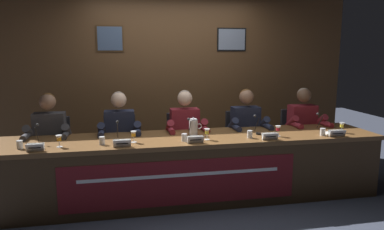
# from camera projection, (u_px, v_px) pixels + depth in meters

# --- Properties ---
(ground_plane) EXTENTS (12.00, 12.00, 0.00)m
(ground_plane) POSITION_uv_depth(u_px,v_px,m) (192.00, 197.00, 4.24)
(ground_plane) COLOR #383D4C
(wall_back_panelled) EXTENTS (5.59, 0.14, 2.60)m
(wall_back_panelled) POSITION_uv_depth(u_px,v_px,m) (173.00, 78.00, 5.51)
(wall_back_panelled) COLOR brown
(wall_back_panelled) RESTS_ON ground_plane
(conference_table) EXTENTS (4.39, 0.84, 0.74)m
(conference_table) POSITION_uv_depth(u_px,v_px,m) (194.00, 158.00, 4.03)
(conference_table) COLOR brown
(conference_table) RESTS_ON ground_plane
(chair_far_left) EXTENTS (0.44, 0.44, 0.90)m
(chair_far_left) POSITION_uv_depth(u_px,v_px,m) (54.00, 155.00, 4.43)
(chair_far_left) COLOR black
(chair_far_left) RESTS_ON ground_plane
(panelist_far_left) EXTENTS (0.51, 0.48, 1.23)m
(panelist_far_left) POSITION_uv_depth(u_px,v_px,m) (49.00, 137.00, 4.19)
(panelist_far_left) COLOR black
(panelist_far_left) RESTS_ON ground_plane
(nameplate_far_left) EXTENTS (0.17, 0.06, 0.08)m
(nameplate_far_left) POSITION_uv_depth(u_px,v_px,m) (35.00, 147.00, 3.48)
(nameplate_far_left) COLOR white
(nameplate_far_left) RESTS_ON conference_table
(juice_glass_far_left) EXTENTS (0.06, 0.06, 0.12)m
(juice_glass_far_left) POSITION_uv_depth(u_px,v_px,m) (59.00, 139.00, 3.63)
(juice_glass_far_left) COLOR white
(juice_glass_far_left) RESTS_ON conference_table
(water_cup_far_left) EXTENTS (0.06, 0.06, 0.08)m
(water_cup_far_left) POSITION_uv_depth(u_px,v_px,m) (20.00, 145.00, 3.57)
(water_cup_far_left) COLOR silver
(water_cup_far_left) RESTS_ON conference_table
(microphone_far_left) EXTENTS (0.06, 0.17, 0.22)m
(microphone_far_left) POSITION_uv_depth(u_px,v_px,m) (37.00, 138.00, 3.70)
(microphone_far_left) COLOR black
(microphone_far_left) RESTS_ON conference_table
(chair_left) EXTENTS (0.44, 0.44, 0.90)m
(chair_left) POSITION_uv_depth(u_px,v_px,m) (121.00, 152.00, 4.59)
(chair_left) COLOR black
(chair_left) RESTS_ON ground_plane
(panelist_left) EXTENTS (0.51, 0.48, 1.23)m
(panelist_left) POSITION_uv_depth(u_px,v_px,m) (120.00, 134.00, 4.35)
(panelist_left) COLOR black
(panelist_left) RESTS_ON ground_plane
(nameplate_left) EXTENTS (0.18, 0.06, 0.08)m
(nameplate_left) POSITION_uv_depth(u_px,v_px,m) (122.00, 143.00, 3.64)
(nameplate_left) COLOR white
(nameplate_left) RESTS_ON conference_table
(juice_glass_left) EXTENTS (0.06, 0.06, 0.12)m
(juice_glass_left) POSITION_uv_depth(u_px,v_px,m) (134.00, 135.00, 3.82)
(juice_glass_left) COLOR white
(juice_glass_left) RESTS_ON conference_table
(water_cup_left) EXTENTS (0.06, 0.06, 0.08)m
(water_cup_left) POSITION_uv_depth(u_px,v_px,m) (102.00, 141.00, 3.73)
(water_cup_left) COLOR silver
(water_cup_left) RESTS_ON conference_table
(microphone_left) EXTENTS (0.06, 0.17, 0.22)m
(microphone_left) POSITION_uv_depth(u_px,v_px,m) (118.00, 135.00, 3.87)
(microphone_left) COLOR black
(microphone_left) RESTS_ON conference_table
(chair_center) EXTENTS (0.44, 0.44, 0.90)m
(chair_center) POSITION_uv_depth(u_px,v_px,m) (183.00, 148.00, 4.74)
(chair_center) COLOR black
(chair_center) RESTS_ON ground_plane
(panelist_center) EXTENTS (0.51, 0.48, 1.23)m
(panelist_center) POSITION_uv_depth(u_px,v_px,m) (186.00, 131.00, 4.50)
(panelist_center) COLOR black
(panelist_center) RESTS_ON ground_plane
(nameplate_center) EXTENTS (0.17, 0.06, 0.08)m
(nameplate_center) POSITION_uv_depth(u_px,v_px,m) (195.00, 139.00, 3.79)
(nameplate_center) COLOR white
(nameplate_center) RESTS_ON conference_table
(juice_glass_center) EXTENTS (0.06, 0.06, 0.12)m
(juice_glass_center) POSITION_uv_depth(u_px,v_px,m) (207.00, 132.00, 3.94)
(juice_glass_center) COLOR white
(juice_glass_center) RESTS_ON conference_table
(water_cup_center) EXTENTS (0.06, 0.06, 0.08)m
(water_cup_center) POSITION_uv_depth(u_px,v_px,m) (184.00, 138.00, 3.87)
(water_cup_center) COLOR silver
(water_cup_center) RESTS_ON conference_table
(microphone_center) EXTENTS (0.06, 0.17, 0.22)m
(microphone_center) POSITION_uv_depth(u_px,v_px,m) (190.00, 132.00, 4.02)
(microphone_center) COLOR black
(microphone_center) RESTS_ON conference_table
(chair_right) EXTENTS (0.44, 0.44, 0.90)m
(chair_right) POSITION_uv_depth(u_px,v_px,m) (242.00, 145.00, 4.90)
(chair_right) COLOR black
(chair_right) RESTS_ON ground_plane
(panelist_right) EXTENTS (0.51, 0.48, 1.23)m
(panelist_right) POSITION_uv_depth(u_px,v_px,m) (247.00, 129.00, 4.66)
(panelist_right) COLOR black
(panelist_right) RESTS_ON ground_plane
(nameplate_right) EXTENTS (0.18, 0.06, 0.08)m
(nameplate_right) POSITION_uv_depth(u_px,v_px,m) (270.00, 136.00, 3.94)
(nameplate_right) COLOR white
(nameplate_right) RESTS_ON conference_table
(juice_glass_right) EXTENTS (0.06, 0.06, 0.12)m
(juice_glass_right) POSITION_uv_depth(u_px,v_px,m) (278.00, 129.00, 4.10)
(juice_glass_right) COLOR white
(juice_glass_right) RESTS_ON conference_table
(water_cup_right) EXTENTS (0.06, 0.06, 0.08)m
(water_cup_right) POSITION_uv_depth(u_px,v_px,m) (250.00, 135.00, 4.03)
(water_cup_right) COLOR silver
(water_cup_right) RESTS_ON conference_table
(microphone_right) EXTENTS (0.06, 0.17, 0.22)m
(microphone_right) POSITION_uv_depth(u_px,v_px,m) (257.00, 128.00, 4.23)
(microphone_right) COLOR black
(microphone_right) RESTS_ON conference_table
(chair_far_right) EXTENTS (0.44, 0.44, 0.90)m
(chair_far_right) POSITION_uv_depth(u_px,v_px,m) (297.00, 143.00, 5.06)
(chair_far_right) COLOR black
(chair_far_right) RESTS_ON ground_plane
(panelist_far_right) EXTENTS (0.51, 0.48, 1.23)m
(panelist_far_right) POSITION_uv_depth(u_px,v_px,m) (305.00, 126.00, 4.82)
(panelist_far_right) COLOR black
(panelist_far_right) RESTS_ON ground_plane
(nameplate_far_right) EXTENTS (0.20, 0.06, 0.08)m
(nameplate_far_right) POSITION_uv_depth(u_px,v_px,m) (337.00, 133.00, 4.10)
(nameplate_far_right) COLOR white
(nameplate_far_right) RESTS_ON conference_table
(juice_glass_far_right) EXTENTS (0.06, 0.06, 0.12)m
(juice_glass_far_right) POSITION_uv_depth(u_px,v_px,m) (342.00, 126.00, 4.29)
(juice_glass_far_right) COLOR white
(juice_glass_far_right) RESTS_ON conference_table
(water_cup_far_right) EXTENTS (0.06, 0.06, 0.08)m
(water_cup_far_right) POSITION_uv_depth(u_px,v_px,m) (323.00, 132.00, 4.15)
(water_cup_far_right) COLOR silver
(water_cup_far_right) RESTS_ON conference_table
(microphone_far_right) EXTENTS (0.06, 0.17, 0.22)m
(microphone_far_right) POSITION_uv_depth(u_px,v_px,m) (321.00, 125.00, 4.39)
(microphone_far_right) COLOR black
(microphone_far_right) RESTS_ON conference_table
(water_pitcher_central) EXTENTS (0.15, 0.10, 0.21)m
(water_pitcher_central) POSITION_uv_depth(u_px,v_px,m) (194.00, 127.00, 4.18)
(water_pitcher_central) COLOR silver
(water_pitcher_central) RESTS_ON conference_table
(document_stack_far_right) EXTENTS (0.23, 0.19, 0.01)m
(document_stack_far_right) POSITION_uv_depth(u_px,v_px,m) (333.00, 133.00, 4.25)
(document_stack_far_right) COLOR white
(document_stack_far_right) RESTS_ON conference_table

